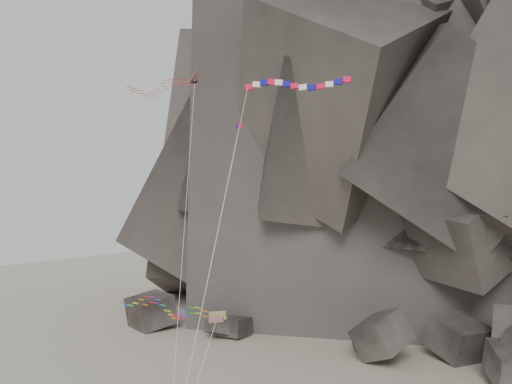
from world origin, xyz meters
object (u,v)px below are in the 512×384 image
Objects in this scene: pennant_kite at (224,197)px; banner_kite at (295,87)px; parafoil_kite at (162,306)px; delta_kite at (157,88)px.

banner_kite is at bearing 61.70° from pennant_kite.
banner_kite is 21.29m from parafoil_kite.
delta_kite is 1.25× the size of pennant_kite.
delta_kite is 1.08× the size of banner_kite.
delta_kite reaches higher than banner_kite.
parafoil_kite is (6.53, -5.56, -19.87)m from delta_kite.
delta_kite is at bearing 161.90° from pennant_kite.
pennant_kite is (-3.23, -5.04, -8.87)m from banner_kite.
delta_kite is 17.82m from pennant_kite.
pennant_kite is at bearing -145.45° from banner_kite.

